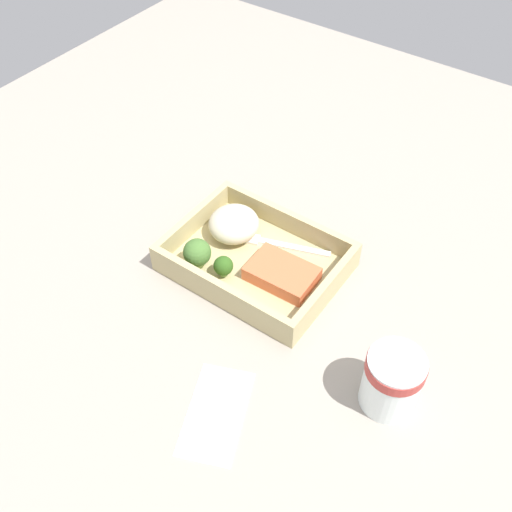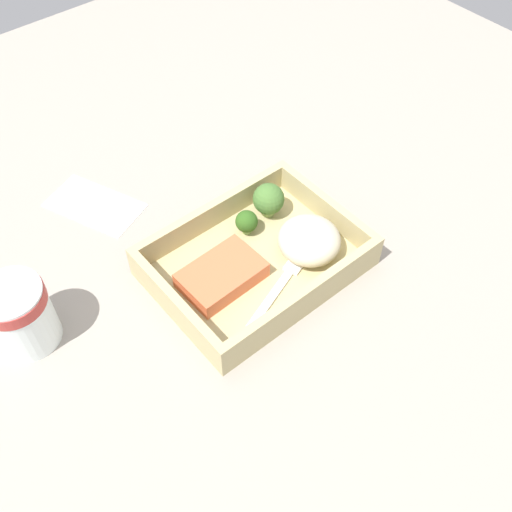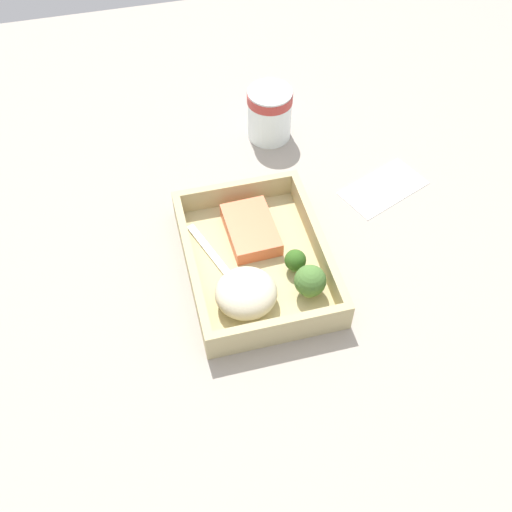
{
  "view_description": "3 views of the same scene",
  "coord_description": "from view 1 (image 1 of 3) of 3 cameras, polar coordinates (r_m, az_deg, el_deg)",
  "views": [
    {
      "loc": [
        -38.47,
        54.46,
        74.19
      ],
      "look_at": [
        0.0,
        0.0,
        2.7
      ],
      "focal_mm": 42.0,
      "sensor_mm": 36.0,
      "label": 1
    },
    {
      "loc": [
        -32.99,
        -39.57,
        65.07
      ],
      "look_at": [
        0.0,
        0.0,
        2.7
      ],
      "focal_mm": 42.0,
      "sensor_mm": 36.0,
      "label": 2
    },
    {
      "loc": [
        53.39,
        -13.43,
        72.42
      ],
      "look_at": [
        0.0,
        0.0,
        2.7
      ],
      "focal_mm": 42.0,
      "sensor_mm": 36.0,
      "label": 3
    }
  ],
  "objects": [
    {
      "name": "fork",
      "position": [
        1.01,
        2.14,
        1.13
      ],
      "size": [
        15.45,
        6.82,
        0.44
      ],
      "color": "white",
      "rests_on": "takeout_tray"
    },
    {
      "name": "paper_cup",
      "position": [
        0.83,
        12.86,
        -11.34
      ],
      "size": [
        7.99,
        7.99,
        9.59
      ],
      "color": "white",
      "rests_on": "ground_plane"
    },
    {
      "name": "receipt_slip",
      "position": [
        0.84,
        -3.83,
        -14.68
      ],
      "size": [
        12.56,
        16.19,
        0.24
      ],
      "primitive_type": "cube",
      "rotation": [
        0.0,
        0.0,
        0.39
      ],
      "color": "white",
      "rests_on": "ground_plane"
    },
    {
      "name": "takeout_tray",
      "position": [
        0.99,
        0.0,
        -0.83
      ],
      "size": [
        27.59,
        20.55,
        1.2
      ],
      "primitive_type": "cube",
      "color": "tan",
      "rests_on": "ground_plane"
    },
    {
      "name": "broccoli_floret_2",
      "position": [
        0.96,
        -3.13,
        -0.97
      ],
      "size": [
        3.21,
        3.21,
        3.79
      ],
      "color": "#84AE60",
      "rests_on": "takeout_tray"
    },
    {
      "name": "mashed_potatoes",
      "position": [
        1.02,
        -2.12,
        3.07
      ],
      "size": [
        8.57,
        8.81,
        5.02
      ],
      "primitive_type": "ellipsoid",
      "color": "beige",
      "rests_on": "takeout_tray"
    },
    {
      "name": "broccoli_floret_1",
      "position": [
        0.97,
        -5.62,
        0.29
      ],
      "size": [
        4.59,
        4.59,
        5.36
      ],
      "color": "#8CA65E",
      "rests_on": "takeout_tray"
    },
    {
      "name": "tray_rim",
      "position": [
        0.97,
        0.0,
        0.19
      ],
      "size": [
        27.59,
        20.55,
        3.94
      ],
      "color": "tan",
      "rests_on": "takeout_tray"
    },
    {
      "name": "ground_plane",
      "position": [
        1.0,
        0.0,
        -1.44
      ],
      "size": [
        160.0,
        160.0,
        2.0
      ],
      "primitive_type": "cube",
      "color": "#9D9386"
    },
    {
      "name": "salmon_fillet",
      "position": [
        0.96,
        2.48,
        -1.69
      ],
      "size": [
        11.02,
        7.58,
        2.46
      ],
      "primitive_type": "cube",
      "rotation": [
        0.0,
        0.0,
        0.04
      ],
      "color": "#E36940",
      "rests_on": "takeout_tray"
    }
  ]
}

